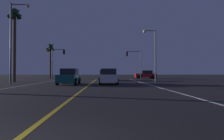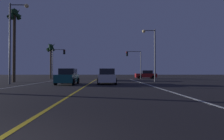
# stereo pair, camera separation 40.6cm
# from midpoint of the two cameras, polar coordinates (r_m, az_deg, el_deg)

# --- Properties ---
(lane_edge_right) EXTENTS (0.16, 37.91, 0.01)m
(lane_edge_right) POSITION_cam_midpoint_polar(r_m,az_deg,el_deg) (16.02, 14.62, -5.35)
(lane_edge_right) COLOR silver
(lane_edge_right) RESTS_ON ground
(lane_edge_left) EXTENTS (0.16, 37.91, 0.01)m
(lane_edge_left) POSITION_cam_midpoint_polar(r_m,az_deg,el_deg) (17.43, -29.48, -4.90)
(lane_edge_left) COLOR silver
(lane_edge_left) RESTS_ON ground
(lane_center_divider) EXTENTS (0.16, 37.91, 0.01)m
(lane_center_divider) POSITION_cam_midpoint_polar(r_m,az_deg,el_deg) (15.51, -8.42, -5.51)
(lane_center_divider) COLOR gold
(lane_center_divider) RESTS_ON ground
(car_crossing_side) EXTENTS (4.30, 2.02, 1.70)m
(car_crossing_side) POSITION_cam_midpoint_polar(r_m,az_deg,el_deg) (37.82, 11.09, -1.47)
(car_crossing_side) COLOR black
(car_crossing_side) RESTS_ON ground
(car_lead_same_lane) EXTENTS (2.02, 4.30, 1.70)m
(car_lead_same_lane) POSITION_cam_midpoint_polar(r_m,az_deg,el_deg) (19.98, -0.99, -2.11)
(car_lead_same_lane) COLOR black
(car_lead_same_lane) RESTS_ON ground
(car_oncoming) EXTENTS (2.02, 4.30, 1.70)m
(car_oncoming) POSITION_cam_midpoint_polar(r_m,az_deg,el_deg) (19.89, -13.34, -2.09)
(car_oncoming) COLOR black
(car_oncoming) RESTS_ON ground
(car_ahead_far) EXTENTS (2.02, 4.30, 1.70)m
(car_ahead_far) POSITION_cam_midpoint_polar(r_m,az_deg,el_deg) (28.52, -1.86, -1.71)
(car_ahead_far) COLOR black
(car_ahead_far) RESTS_ON ground
(traffic_light_near_right) EXTENTS (2.99, 0.36, 5.43)m
(traffic_light_near_right) POSITION_cam_midpoint_polar(r_m,az_deg,el_deg) (35.31, 7.24, 3.68)
(traffic_light_near_right) COLOR #4C4C51
(traffic_light_near_right) RESTS_ON ground
(traffic_light_near_left) EXTENTS (2.56, 0.36, 5.76)m
(traffic_light_near_left) POSITION_cam_midpoint_polar(r_m,az_deg,el_deg) (36.14, -16.37, 3.92)
(traffic_light_near_left) COLOR #4C4C51
(traffic_light_near_left) RESTS_ON ground
(street_lamp_right_near) EXTENTS (2.74, 0.44, 7.29)m
(street_lamp_right_near) POSITION_cam_midpoint_polar(r_m,az_deg,el_deg) (11.31, 32.47, 17.04)
(street_lamp_right_near) COLOR #4C4C51
(street_lamp_right_near) RESTS_ON ground
(street_lamp_left_mid) EXTENTS (2.10, 0.44, 8.85)m
(street_lamp_left_mid) POSITION_cam_midpoint_polar(r_m,az_deg,el_deg) (22.57, -28.30, 10.17)
(street_lamp_left_mid) COLOR #4C4C51
(street_lamp_left_mid) RESTS_ON ground
(street_lamp_right_far) EXTENTS (1.84, 0.44, 7.21)m
(street_lamp_right_far) POSITION_cam_midpoint_polar(r_m,az_deg,el_deg) (25.44, 13.01, 6.77)
(street_lamp_right_far) COLOR #4C4C51
(street_lamp_right_far) RESTS_ON ground
(palm_tree_left_mid) EXTENTS (1.85, 1.92, 10.04)m
(palm_tree_left_mid) POSITION_cam_midpoint_polar(r_m,az_deg,el_deg) (27.37, -28.28, 13.34)
(palm_tree_left_mid) COLOR #473826
(palm_tree_left_mid) RESTS_ON ground
(palm_tree_left_far) EXTENTS (2.07, 1.93, 7.60)m
(palm_tree_left_far) POSITION_cam_midpoint_polar(r_m,az_deg,el_deg) (39.42, -18.60, 6.10)
(palm_tree_left_far) COLOR #473826
(palm_tree_left_far) RESTS_ON ground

